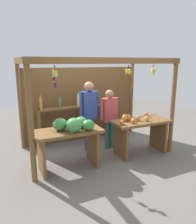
% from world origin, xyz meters
% --- Properties ---
extents(ground_plane, '(12.00, 12.00, 0.00)m').
position_xyz_m(ground_plane, '(0.00, 0.00, 0.00)').
color(ground_plane, slate).
rests_on(ground_plane, ground).
extents(market_stall, '(3.32, 1.83, 2.21)m').
position_xyz_m(market_stall, '(-0.00, 0.40, 1.29)').
color(market_stall, brown).
rests_on(market_stall, ground).
extents(fruit_counter_left, '(1.34, 0.66, 1.09)m').
position_xyz_m(fruit_counter_left, '(-0.83, -0.67, 0.73)').
color(fruit_counter_left, brown).
rests_on(fruit_counter_left, ground).
extents(fruit_counter_right, '(1.34, 0.64, 0.97)m').
position_xyz_m(fruit_counter_right, '(0.86, -0.64, 0.61)').
color(fruit_counter_right, brown).
rests_on(fruit_counter_right, ground).
extents(bottle_shelf_unit, '(2.13, 0.22, 1.35)m').
position_xyz_m(bottle_shelf_unit, '(-0.17, 0.65, 0.79)').
color(bottle_shelf_unit, brown).
rests_on(bottle_shelf_unit, ground).
extents(vendor_man, '(0.48, 0.23, 1.68)m').
position_xyz_m(vendor_man, '(-0.12, 0.07, 1.02)').
color(vendor_man, navy).
rests_on(vendor_man, ground).
extents(vendor_woman, '(0.48, 0.20, 1.48)m').
position_xyz_m(vendor_woman, '(0.36, -0.05, 0.88)').
color(vendor_woman, '#315E55').
rests_on(vendor_woman, ground).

